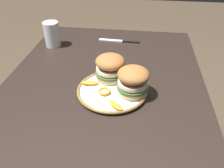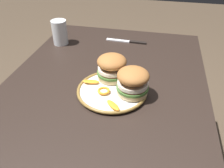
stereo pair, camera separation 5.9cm
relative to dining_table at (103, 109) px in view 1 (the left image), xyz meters
The scene contains 9 objects.
dining_table is the anchor object (origin of this frame).
dinner_plate 0.13m from the dining_table, 118.35° to the right, with size 0.27×0.27×0.02m.
sandwich_half_left 0.19m from the dining_table, 25.18° to the right, with size 0.16×0.16×0.10m.
sandwich_half_right 0.22m from the dining_table, 103.26° to the right, with size 0.16×0.16×0.10m.
orange_peel_curled 0.14m from the dining_table, 161.25° to the right, with size 0.06×0.06×0.01m.
orange_peel_strip_long 0.19m from the dining_table, 150.66° to the right, with size 0.06×0.07×0.01m.
orange_peel_strip_short 0.14m from the dining_table, 90.89° to the left, with size 0.03×0.07×0.01m.
drinking_glass 0.49m from the dining_table, 42.87° to the left, with size 0.08×0.08×0.13m.
table_knife 0.45m from the dining_table, ahead, with size 0.03×0.22×0.01m.
Camera 1 is at (-0.71, -0.13, 1.28)m, focal length 36.75 mm.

